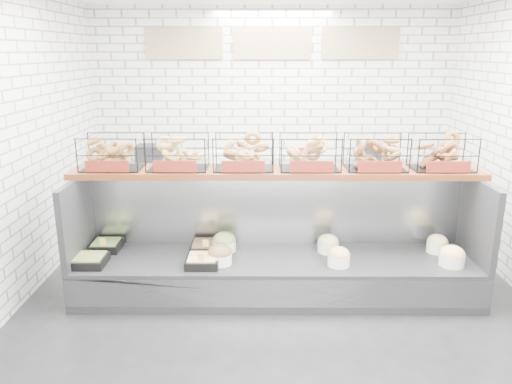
{
  "coord_description": "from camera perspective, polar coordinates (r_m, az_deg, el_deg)",
  "views": [
    {
      "loc": [
        -0.18,
        -4.36,
        2.4
      ],
      "look_at": [
        -0.21,
        0.45,
        1.04
      ],
      "focal_mm": 35.0,
      "sensor_mm": 36.0,
      "label": 1
    }
  ],
  "objects": [
    {
      "name": "ground",
      "position": [
        4.98,
        2.4,
        -13.03
      ],
      "size": [
        5.5,
        5.5,
        0.0
      ],
      "primitive_type": "plane",
      "color": "black",
      "rests_on": "ground"
    },
    {
      "name": "room_shell",
      "position": [
        4.97,
        2.43,
        11.86
      ],
      "size": [
        5.02,
        5.51,
        3.01
      ],
      "color": "silver",
      "rests_on": "ground"
    },
    {
      "name": "display_case",
      "position": [
        5.14,
        2.24,
        -8.0
      ],
      "size": [
        4.0,
        0.9,
        1.2
      ],
      "color": "black",
      "rests_on": "ground"
    },
    {
      "name": "bagel_shelf",
      "position": [
        4.98,
        2.37,
        4.18
      ],
      "size": [
        4.1,
        0.5,
        0.4
      ],
      "color": "#4C2010",
      "rests_on": "display_case"
    },
    {
      "name": "prep_counter",
      "position": [
        7.06,
        1.68,
        -0.06
      ],
      "size": [
        4.0,
        0.6,
        1.2
      ],
      "color": "#93969B",
      "rests_on": "ground"
    }
  ]
}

